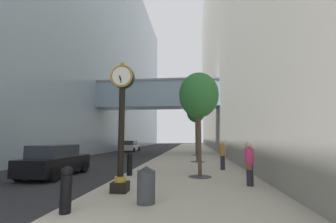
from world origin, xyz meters
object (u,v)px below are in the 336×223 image
(trash_bin, at_px, (146,184))
(pedestrian_by_clock, at_px, (222,154))
(pedestrian_walking, at_px, (249,162))
(car_white_mid, at_px, (130,146))
(bollard_nearest, at_px, (66,188))
(car_black_near, at_px, (55,161))
(street_tree_mid_far, at_px, (196,112))
(street_tree_mid_near, at_px, (197,101))
(street_tree_near, at_px, (199,96))
(bollard_third, at_px, (130,163))
(street_clock, at_px, (122,118))

(trash_bin, xyz_separation_m, pedestrian_by_clock, (3.05, 7.27, 0.38))
(pedestrian_walking, bearing_deg, car_white_mid, 115.76)
(bollard_nearest, bearing_deg, pedestrian_by_clock, 59.65)
(pedestrian_walking, relative_size, car_black_near, 0.40)
(street_tree_mid_far, xyz_separation_m, car_white_mid, (-9.51, 7.94, -4.01))
(trash_bin, xyz_separation_m, car_white_mid, (-7.86, 26.40, 0.09))
(street_tree_mid_near, bearing_deg, street_tree_near, -90.00)
(pedestrian_by_clock, distance_m, car_white_mid, 22.02)
(bollard_nearest, distance_m, bollard_third, 5.77)
(bollard_nearest, relative_size, street_tree_mid_far, 0.20)
(bollard_nearest, height_order, car_white_mid, car_white_mid)
(street_tree_near, height_order, pedestrian_by_clock, street_tree_near)
(street_tree_mid_near, relative_size, car_white_mid, 1.33)
(pedestrian_by_clock, bearing_deg, trash_bin, -112.74)
(street_tree_mid_far, relative_size, trash_bin, 5.56)
(bollard_nearest, bearing_deg, street_clock, 74.09)
(bollard_nearest, height_order, street_tree_mid_near, street_tree_mid_near)
(pedestrian_walking, bearing_deg, street_tree_mid_near, 102.12)
(street_clock, xyz_separation_m, street_tree_near, (2.82, 3.42, 1.39))
(street_clock, distance_m, bollard_nearest, 3.07)
(pedestrian_by_clock, bearing_deg, street_tree_near, -118.14)
(bollard_third, bearing_deg, pedestrian_by_clock, 27.64)
(street_tree_near, relative_size, car_black_near, 1.20)
(street_clock, distance_m, bollard_third, 4.04)
(trash_bin, bearing_deg, street_tree_mid_near, 81.87)
(bollard_nearest, distance_m, car_black_near, 7.04)
(street_tree_mid_near, bearing_deg, trash_bin, -98.13)
(bollard_nearest, relative_size, bollard_third, 1.00)
(street_tree_mid_far, height_order, car_black_near, street_tree_mid_far)
(pedestrian_by_clock, bearing_deg, street_tree_mid_far, 97.11)
(street_tree_mid_near, distance_m, pedestrian_walking, 9.79)
(street_tree_mid_far, bearing_deg, street_tree_near, -90.00)
(bollard_nearest, height_order, bollard_third, same)
(car_black_near, bearing_deg, street_tree_near, -0.67)
(street_tree_mid_near, xyz_separation_m, car_white_mid, (-9.51, 14.84, -4.19))
(bollard_third, distance_m, car_black_near, 3.99)
(bollard_third, xyz_separation_m, street_tree_mid_far, (3.47, 13.74, 4.04))
(bollard_nearest, height_order, trash_bin, bollard_nearest)
(street_tree_mid_near, height_order, street_tree_mid_far, street_tree_mid_near)
(street_clock, height_order, pedestrian_walking, street_clock)
(pedestrian_walking, height_order, car_black_near, pedestrian_walking)
(street_tree_mid_near, xyz_separation_m, pedestrian_by_clock, (1.40, -4.29, -3.90))
(street_clock, height_order, trash_bin, street_clock)
(bollard_nearest, xyz_separation_m, bollard_third, (0.00, 5.77, 0.00))
(pedestrian_by_clock, height_order, car_black_near, pedestrian_by_clock)
(trash_bin, bearing_deg, car_white_mid, 106.57)
(pedestrian_walking, xyz_separation_m, car_white_mid, (-11.39, 23.61, -0.27))
(pedestrian_by_clock, xyz_separation_m, car_white_mid, (-10.90, 19.13, -0.29))
(trash_bin, distance_m, pedestrian_walking, 4.52)
(car_white_mid, bearing_deg, street_tree_mid_far, -39.86)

